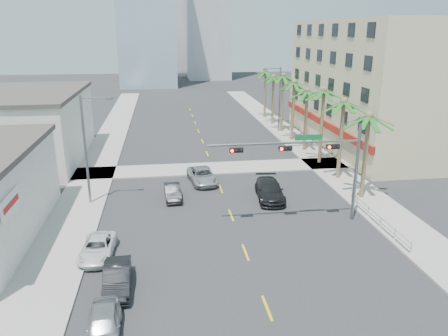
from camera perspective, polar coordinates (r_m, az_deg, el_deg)
name	(u,v)px	position (r m, az deg, el deg)	size (l,w,h in m)	color
ground	(259,287)	(25.52, 4.56, -15.18)	(260.00, 260.00, 0.00)	#262628
sidewalk_right	(331,169)	(46.35, 13.77, -0.16)	(4.00, 120.00, 0.15)	gray
sidewalk_left	(91,180)	(43.72, -16.93, -1.50)	(4.00, 120.00, 0.15)	gray
sidewalk_cross	(213,168)	(45.31, -1.43, -0.05)	(80.00, 4.00, 0.15)	gray
building_right	(383,84)	(57.93, 20.03, 10.30)	(15.25, 28.00, 15.00)	beige
building_left_far	(28,128)	(52.03, -24.22, 4.73)	(11.00, 18.00, 7.20)	beige
tower_far_center	(165,6)	(146.10, -7.78, 20.25)	(16.00, 16.00, 42.00)	#ADADB2
traffic_signal_mast	(315,157)	(32.00, 11.85, 1.37)	(11.12, 0.54, 7.20)	slate
palm_tree_0	(369,117)	(37.43, 18.43, 6.36)	(4.80, 4.80, 7.80)	brown
palm_tree_1	(344,102)	(42.02, 15.38, 8.25)	(4.80, 4.80, 8.16)	brown
palm_tree_2	(324,91)	(46.74, 12.92, 9.75)	(4.80, 4.80, 8.52)	brown
palm_tree_3	(307,91)	(51.68, 10.83, 9.81)	(4.80, 4.80, 7.80)	brown
palm_tree_4	(294,83)	(56.55, 9.16, 10.90)	(4.80, 4.80, 8.16)	brown
palm_tree_5	(283,76)	(61.48, 7.75, 11.81)	(4.80, 4.80, 8.52)	brown
palm_tree_6	(274,77)	(66.54, 6.50, 11.68)	(4.80, 4.80, 7.80)	brown
palm_tree_7	(266,72)	(71.53, 5.46, 12.40)	(4.80, 4.80, 8.16)	brown
streetlight_left	(88,145)	(36.49, -17.39, 2.91)	(2.55, 0.25, 9.00)	slate
streetlight_right	(278,96)	(61.64, 7.10, 9.30)	(2.55, 0.25, 9.00)	slate
guardrail	(381,221)	(33.59, 19.82, -6.52)	(0.08, 8.08, 1.00)	silver
car_parked_near	(103,325)	(22.29, -15.47, -19.18)	(1.61, 4.00, 1.36)	#B7B6BB
car_parked_mid	(117,278)	(25.59, -13.79, -13.80)	(1.44, 4.13, 1.36)	black
car_parked_far	(98,248)	(29.24, -16.18, -10.01)	(1.97, 4.27, 1.19)	white
car_lane_left	(173,192)	(37.50, -6.72, -3.11)	(1.31, 3.76, 1.24)	black
car_lane_center	(202,176)	(41.16, -2.85, -1.02)	(2.27, 4.92, 1.37)	#BABBC0
car_lane_right	(270,190)	(37.37, 5.99, -2.91)	(2.16, 5.32, 1.55)	black
pedestrian	(354,192)	(37.49, 16.57, -3.05)	(0.66, 0.43, 1.80)	silver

